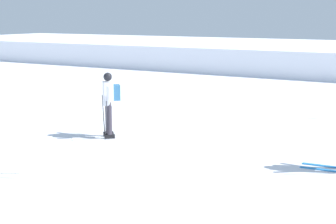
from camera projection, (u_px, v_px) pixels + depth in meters
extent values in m
plane|color=white|center=(150.00, 213.00, 8.02)|extent=(120.00, 120.00, 0.00)
cube|color=silver|center=(104.00, 139.00, 12.81)|extent=(1.23, 1.16, 0.02)
cube|color=silver|center=(103.00, 136.00, 13.08)|extent=(1.23, 1.16, 0.02)
cube|color=black|center=(110.00, 136.00, 12.83)|extent=(0.27, 0.27, 0.10)
cube|color=black|center=(108.00, 134.00, 13.10)|extent=(0.27, 0.27, 0.10)
cylinder|color=#38333D|center=(109.00, 118.00, 12.74)|extent=(0.14, 0.14, 0.85)
cylinder|color=#38333D|center=(108.00, 116.00, 13.01)|extent=(0.14, 0.14, 0.85)
cube|color=white|center=(108.00, 93.00, 12.76)|extent=(0.44, 0.44, 0.60)
cylinder|color=white|center=(108.00, 95.00, 12.52)|extent=(0.24, 0.25, 0.55)
cylinder|color=white|center=(106.00, 92.00, 12.99)|extent=(0.24, 0.25, 0.55)
sphere|color=black|center=(108.00, 77.00, 12.67)|extent=(0.22, 0.22, 0.22)
cylinder|color=#38383D|center=(106.00, 120.00, 12.58)|extent=(0.30, 0.32, 1.06)
cylinder|color=#38383D|center=(104.00, 116.00, 13.14)|extent=(0.30, 0.32, 1.06)
cube|color=teal|center=(116.00, 92.00, 12.80)|extent=(0.32, 0.33, 0.40)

